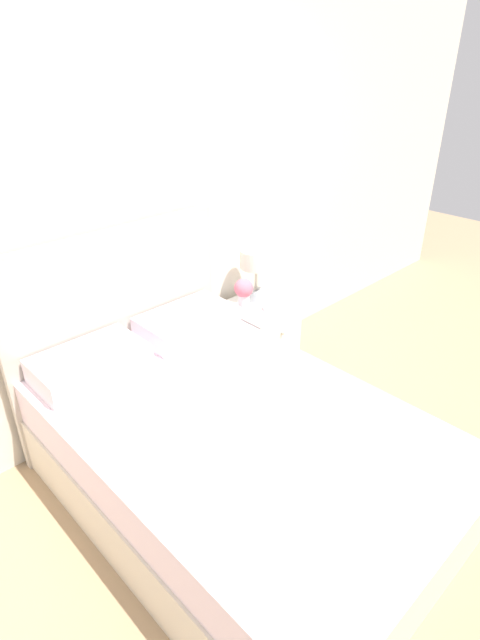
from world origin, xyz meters
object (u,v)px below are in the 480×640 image
at_px(nightstand, 257,340).
at_px(table_lamp, 256,264).
at_px(flower_vase, 244,293).
at_px(teacup, 268,308).
at_px(bed, 225,448).

xyz_separation_m(nightstand, table_lamp, (0.06, 0.08, 0.56)).
relative_size(nightstand, flower_vase, 2.18).
xyz_separation_m(flower_vase, teacup, (0.15, -0.10, -0.13)).
xyz_separation_m(nightstand, flower_vase, (-0.15, -0.01, 0.44)).
bearing_deg(nightstand, bed, -143.68).
bearing_deg(bed, flower_vase, 40.71).
distance_m(bed, flower_vase, 1.16).
distance_m(bed, teacup, 1.18).
bearing_deg(table_lamp, bed, -142.29).
bearing_deg(table_lamp, teacup, -108.05).
bearing_deg(flower_vase, teacup, -32.90).
bearing_deg(teacup, bed, -147.68).
distance_m(nightstand, teacup, 0.32).
bearing_deg(flower_vase, table_lamp, 23.03).
relative_size(bed, flower_vase, 8.13).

